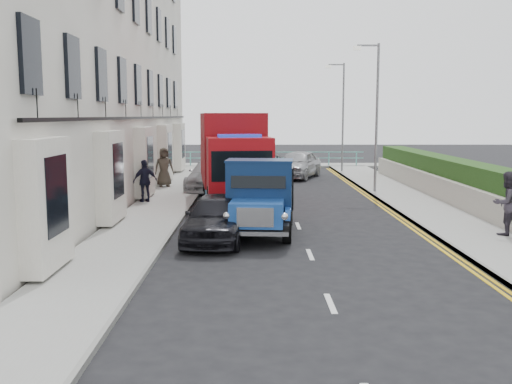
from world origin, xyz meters
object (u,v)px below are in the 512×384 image
(bedford_lorry, at_px, (260,202))
(red_lorry, at_px, (233,155))
(parked_car_front, at_px, (217,217))
(lamp_far, at_px, (341,111))
(lamp_mid, at_px, (374,109))

(bedford_lorry, distance_m, red_lorry, 7.07)
(bedford_lorry, xyz_separation_m, parked_car_front, (-1.29, -0.61, -0.37))
(bedford_lorry, bearing_deg, lamp_far, 79.10)
(lamp_mid, height_order, parked_car_front, lamp_mid)
(lamp_far, height_order, parked_car_front, lamp_far)
(bedford_lorry, distance_m, parked_car_front, 1.47)
(parked_car_front, bearing_deg, lamp_far, 76.70)
(lamp_far, distance_m, bedford_lorry, 20.65)
(parked_car_front, bearing_deg, red_lorry, 93.44)
(lamp_mid, relative_size, parked_car_front, 1.68)
(lamp_far, relative_size, bedford_lorry, 1.37)
(bedford_lorry, relative_size, parked_car_front, 1.22)
(lamp_far, xyz_separation_m, bedford_lorry, (-5.49, -19.69, -2.92))
(red_lorry, bearing_deg, lamp_mid, 16.00)
(lamp_far, bearing_deg, bedford_lorry, -105.57)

